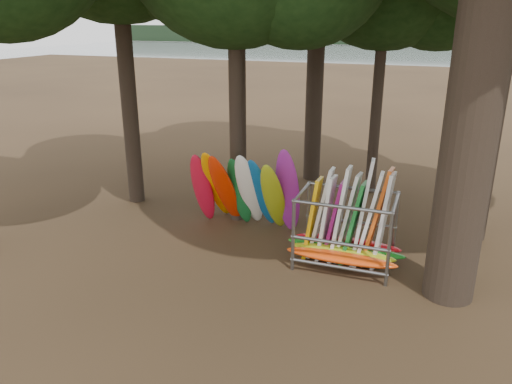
% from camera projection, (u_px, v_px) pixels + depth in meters
% --- Properties ---
extents(ground, '(120.00, 120.00, 0.00)m').
position_uv_depth(ground, '(249.00, 259.00, 13.63)').
color(ground, '#47331E').
rests_on(ground, ground).
extents(lake, '(160.00, 160.00, 0.00)m').
position_uv_depth(lake, '(410.00, 66.00, 66.68)').
color(lake, gray).
rests_on(lake, ground).
extents(far_shore, '(160.00, 4.00, 4.00)m').
position_uv_depth(far_shore, '(428.00, 36.00, 110.22)').
color(far_shore, black).
rests_on(far_shore, ground).
extents(kayak_row, '(3.44, 2.27, 2.94)m').
position_uv_depth(kayak_row, '(244.00, 191.00, 15.08)').
color(kayak_row, red).
rests_on(kayak_row, ground).
extents(storage_rack, '(3.17, 1.52, 2.89)m').
position_uv_depth(storage_rack, '(346.00, 232.00, 13.03)').
color(storage_rack, slate).
rests_on(storage_rack, ground).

